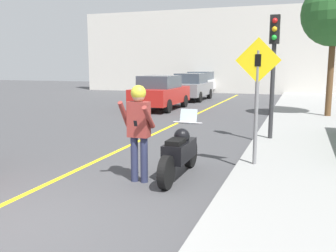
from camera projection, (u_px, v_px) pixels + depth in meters
name	position (u px, v px, depth m)	size (l,w,h in m)	color
ground_plane	(1.00, 227.00, 5.14)	(80.00, 80.00, 0.00)	#424244
road_center_line	(139.00, 141.00, 10.92)	(0.12, 36.00, 0.01)	yellow
building_backdrop	(251.00, 51.00, 28.79)	(28.00, 1.20, 6.53)	beige
motorcycle	(180.00, 152.00, 7.38)	(0.62, 2.18, 1.29)	black
person_biker	(139.00, 122.00, 6.96)	(0.59, 0.49, 1.84)	#282D4C
crossing_sign	(257.00, 89.00, 7.55)	(0.91, 0.08, 2.59)	slate
traffic_light	(274.00, 53.00, 10.16)	(0.26, 0.30, 3.36)	#2D2D30
street_tree	(335.00, 14.00, 14.55)	(2.53, 2.53, 5.28)	brown
parked_car_red	(161.00, 92.00, 18.58)	(1.88, 4.20, 1.68)	black
parked_car_grey	(192.00, 86.00, 23.50)	(1.88, 4.20, 1.68)	black
parked_car_white	(201.00, 82.00, 28.96)	(1.88, 4.20, 1.68)	black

